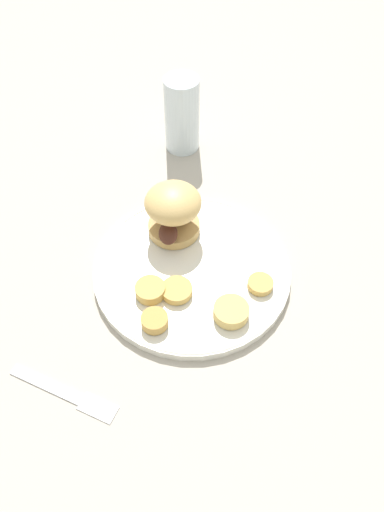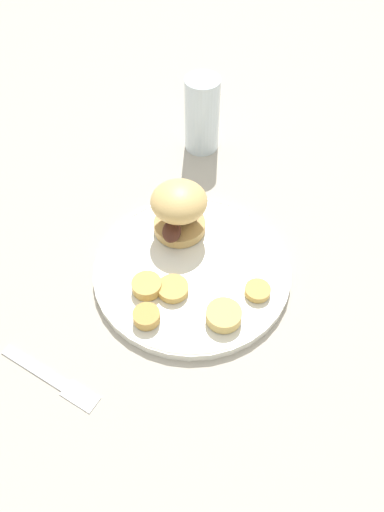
% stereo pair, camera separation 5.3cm
% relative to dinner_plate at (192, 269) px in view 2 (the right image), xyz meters
% --- Properties ---
extents(ground_plane, '(4.00, 4.00, 0.00)m').
position_rel_dinner_plate_xyz_m(ground_plane, '(0.00, 0.00, -0.01)').
color(ground_plane, '#B2A899').
extents(dinner_plate, '(0.29, 0.29, 0.02)m').
position_rel_dinner_plate_xyz_m(dinner_plate, '(0.00, 0.00, 0.00)').
color(dinner_plate, white).
rests_on(dinner_plate, ground_plane).
extents(sandwich, '(0.10, 0.08, 0.09)m').
position_rel_dinner_plate_xyz_m(sandwich, '(0.08, 0.01, 0.05)').
color(sandwich, tan).
rests_on(sandwich, dinner_plate).
extents(potato_round_0, '(0.04, 0.04, 0.01)m').
position_rel_dinner_plate_xyz_m(potato_round_0, '(-0.04, 0.03, 0.01)').
color(potato_round_0, tan).
rests_on(potato_round_0, dinner_plate).
extents(potato_round_1, '(0.04, 0.04, 0.02)m').
position_rel_dinner_plate_xyz_m(potato_round_1, '(-0.03, 0.07, 0.01)').
color(potato_round_1, tan).
rests_on(potato_round_1, dinner_plate).
extents(potato_round_2, '(0.04, 0.04, 0.02)m').
position_rel_dinner_plate_xyz_m(potato_round_2, '(-0.08, 0.08, 0.01)').
color(potato_round_2, tan).
rests_on(potato_round_2, dinner_plate).
extents(potato_round_3, '(0.04, 0.04, 0.01)m').
position_rel_dinner_plate_xyz_m(potato_round_3, '(-0.06, -0.08, 0.01)').
color(potato_round_3, tan).
rests_on(potato_round_3, dinner_plate).
extents(potato_round_4, '(0.05, 0.05, 0.02)m').
position_rel_dinner_plate_xyz_m(potato_round_4, '(-0.10, -0.03, 0.02)').
color(potato_round_4, '#DBB766').
rests_on(potato_round_4, dinner_plate).
extents(fork, '(0.11, 0.13, 0.00)m').
position_rel_dinner_plate_xyz_m(fork, '(-0.13, 0.21, -0.01)').
color(fork, silver).
rests_on(fork, ground_plane).
extents(drinking_glass, '(0.06, 0.06, 0.14)m').
position_rel_dinner_plate_xyz_m(drinking_glass, '(0.29, -0.07, 0.06)').
color(drinking_glass, silver).
rests_on(drinking_glass, ground_plane).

